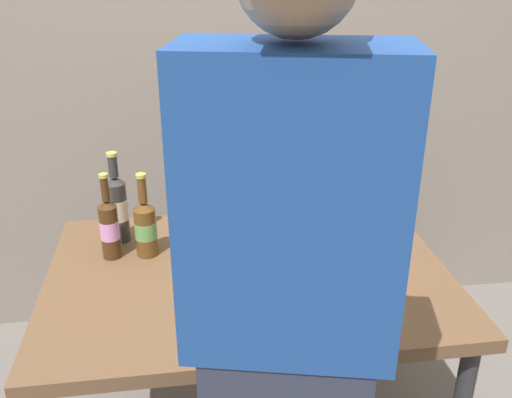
{
  "coord_description": "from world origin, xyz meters",
  "views": [
    {
      "loc": [
        -0.19,
        -1.54,
        1.68
      ],
      "look_at": [
        0.03,
        0.0,
        0.98
      ],
      "focal_mm": 39.46,
      "sensor_mm": 36.0,
      "label": 1
    }
  ],
  "objects": [
    {
      "name": "person_figure",
      "position": [
        -0.01,
        -0.67,
        0.91
      ],
      "size": [
        0.43,
        0.31,
        1.77
      ],
      "color": "#2D3347",
      "rests_on": "ground"
    },
    {
      "name": "desk",
      "position": [
        0.0,
        0.0,
        0.66
      ],
      "size": [
        1.28,
        0.89,
        0.73
      ],
      "color": "brown",
      "rests_on": "ground"
    },
    {
      "name": "laptop",
      "position": [
        0.14,
        0.15,
        0.79
      ],
      "size": [
        0.37,
        0.33,
        0.23
      ],
      "color": "black",
      "rests_on": "desk"
    },
    {
      "name": "back_wall",
      "position": [
        0.0,
        0.92,
        1.3
      ],
      "size": [
        6.0,
        0.1,
        2.6
      ],
      "primitive_type": "cube",
      "color": "gray",
      "rests_on": "ground"
    },
    {
      "name": "beer_bottle_green",
      "position": [
        -0.32,
        0.15,
        0.84
      ],
      "size": [
        0.07,
        0.07,
        0.29
      ],
      "color": "brown",
      "rests_on": "desk"
    },
    {
      "name": "beer_bottle_amber",
      "position": [
        -0.44,
        0.15,
        0.84
      ],
      "size": [
        0.06,
        0.06,
        0.3
      ],
      "color": "#472B14",
      "rests_on": "desk"
    },
    {
      "name": "beer_bottle_dark",
      "position": [
        -0.42,
        0.27,
        0.86
      ],
      "size": [
        0.07,
        0.07,
        0.33
      ],
      "color": "#333333",
      "rests_on": "desk"
    },
    {
      "name": "coffee_mug",
      "position": [
        -0.09,
        0.28,
        0.78
      ],
      "size": [
        0.12,
        0.09,
        0.09
      ],
      "color": "#BF4C33",
      "rests_on": "desk"
    }
  ]
}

